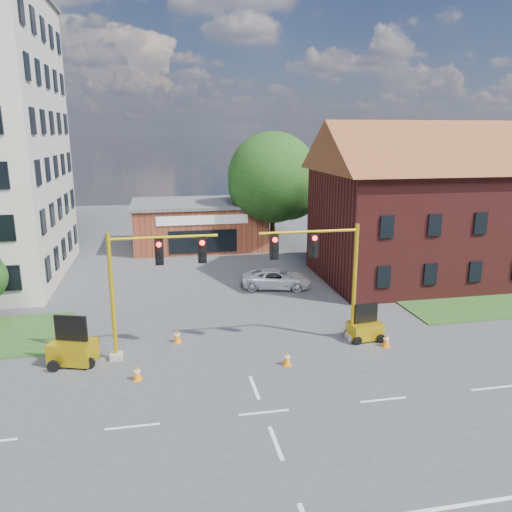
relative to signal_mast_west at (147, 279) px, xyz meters
name	(u,v)px	position (x,y,z in m)	size (l,w,h in m)	color
ground	(264,412)	(4.36, -6.00, -3.92)	(120.00, 120.00, 0.00)	#424244
lane_markings	(283,461)	(4.36, -9.00, -3.91)	(60.00, 36.00, 0.01)	white
brick_shop	(199,224)	(4.36, 23.99, -1.76)	(12.40, 8.40, 4.30)	maroon
townhouse_row	(459,198)	(22.36, 10.00, 2.01)	(21.00, 11.00, 11.50)	#521B18
tree_large	(277,180)	(11.27, 21.08, 2.48)	(8.58, 8.17, 10.76)	#382614
signal_mast_west	(147,279)	(0.00, 0.00, 0.00)	(5.30, 0.60, 6.20)	#9A9A94
signal_mast_east	(324,270)	(8.71, 0.00, 0.00)	(5.30, 0.60, 6.20)	#9A9A94
trailer_west	(73,349)	(-3.59, -0.10, -3.20)	(2.33, 1.91, 2.29)	gold
trailer_east	(365,329)	(11.04, -0.08, -3.33)	(1.77, 1.28, 1.90)	gold
cone_a	(137,373)	(-0.59, -2.35, -3.58)	(0.40, 0.40, 0.70)	orange
cone_b	(177,336)	(1.31, 1.44, -3.58)	(0.40, 0.40, 0.70)	orange
cone_c	(287,358)	(6.26, -2.20, -3.58)	(0.40, 0.40, 0.70)	orange
cone_d	(386,340)	(11.73, -1.15, -3.58)	(0.40, 0.40, 0.70)	orange
pickup_white	(277,279)	(8.56, 9.54, -3.25)	(2.23, 4.84, 1.35)	white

